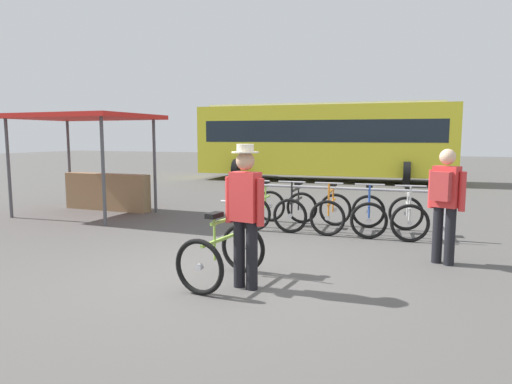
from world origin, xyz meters
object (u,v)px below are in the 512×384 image
at_px(featured_bicycle, 228,242).
at_px(person_with_featured_bike, 245,210).
at_px(racked_bike_black, 296,210).
at_px(racked_bike_lime, 263,208).
at_px(market_stall, 94,154).
at_px(racked_bike_white, 408,216).
at_px(pedestrian_with_backpack, 445,199).
at_px(bus_distant, 323,138).
at_px(racked_bike_blue, 369,214).
at_px(racked_bike_orange, 331,212).

height_order(featured_bicycle, person_with_featured_bike, person_with_featured_bike).
bearing_deg(racked_bike_black, racked_bike_lime, -177.72).
bearing_deg(market_stall, racked_bike_white, 0.81).
relative_size(racked_bike_white, pedestrian_with_backpack, 0.73).
distance_m(racked_bike_black, featured_bicycle, 3.48).
bearing_deg(featured_bicycle, pedestrian_with_backpack, 35.26).
height_order(racked_bike_black, racked_bike_white, same).
bearing_deg(racked_bike_black, market_stall, -179.81).
distance_m(racked_bike_lime, racked_bike_white, 2.80).
bearing_deg(racked_bike_lime, market_stall, 179.84).
relative_size(racked_bike_lime, racked_bike_white, 0.95).
height_order(featured_bicycle, bus_distant, bus_distant).
bearing_deg(racked_bike_white, racked_bike_blue, -177.72).
xyz_separation_m(racked_bike_blue, bus_distant, (-3.23, 9.63, 1.37)).
relative_size(racked_bike_blue, person_with_featured_bike, 0.68).
distance_m(racked_bike_black, racked_bike_white, 2.10).
relative_size(racked_bike_blue, bus_distant, 0.12).
bearing_deg(racked_bike_black, racked_bike_orange, 2.28).
relative_size(person_with_featured_bike, market_stall, 0.55).
xyz_separation_m(racked_bike_lime, racked_bike_white, (2.80, 0.11, 0.00)).
height_order(racked_bike_blue, person_with_featured_bike, person_with_featured_bike).
bearing_deg(person_with_featured_bike, market_stall, 146.11).
relative_size(racked_bike_orange, racked_bike_blue, 0.99).
height_order(racked_bike_orange, person_with_featured_bike, person_with_featured_bike).
bearing_deg(racked_bike_black, pedestrian_with_backpack, -32.17).
xyz_separation_m(racked_bike_black, person_with_featured_bike, (0.49, -3.68, 0.58)).
bearing_deg(market_stall, racked_bike_orange, 0.44).
bearing_deg(racked_bike_black, person_with_featured_bike, -82.43).
bearing_deg(market_stall, racked_bike_lime, -0.16).
relative_size(racked_bike_orange, racked_bike_white, 0.97).
xyz_separation_m(pedestrian_with_backpack, market_stall, (-7.66, 1.67, 0.46)).
relative_size(featured_bicycle, bus_distant, 0.12).
relative_size(pedestrian_with_backpack, bus_distant, 0.16).
bearing_deg(racked_bike_lime, featured_bicycle, -76.02).
xyz_separation_m(racked_bike_lime, person_with_featured_bike, (1.19, -3.66, 0.58)).
height_order(racked_bike_orange, racked_bike_blue, same).
bearing_deg(racked_bike_orange, pedestrian_with_backpack, -40.84).
xyz_separation_m(racked_bike_blue, pedestrian_with_backpack, (1.29, -1.74, 0.57)).
bearing_deg(racked_bike_lime, pedestrian_with_backpack, -26.14).
relative_size(racked_bike_blue, featured_bicycle, 0.95).
bearing_deg(racked_bike_blue, market_stall, -179.35).
relative_size(racked_bike_lime, pedestrian_with_backpack, 0.69).
relative_size(racked_bike_white, featured_bicycle, 0.96).
relative_size(racked_bike_white, market_stall, 0.38).
relative_size(racked_bike_black, racked_bike_orange, 1.00).
relative_size(featured_bicycle, market_stall, 0.40).
distance_m(racked_bike_black, racked_bike_blue, 1.40).
distance_m(racked_bike_black, racked_bike_orange, 0.70).
xyz_separation_m(person_with_featured_bike, market_stall, (-5.46, 3.67, 0.45)).
bearing_deg(racked_bike_lime, racked_bike_blue, 2.28).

